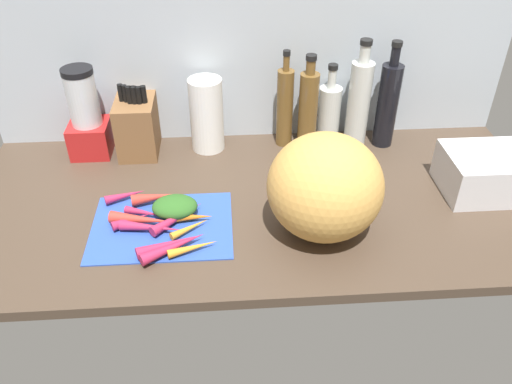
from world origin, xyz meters
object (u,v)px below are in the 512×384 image
(bottle_3, at_px, (359,103))
(carrot_7, at_px, (151,227))
(carrot_1, at_px, (178,217))
(carrot_0, at_px, (193,248))
(carrot_4, at_px, (194,217))
(carrot_11, at_px, (155,197))
(carrot_9, at_px, (168,245))
(dish_rack, at_px, (486,173))
(cutting_board, at_px, (162,226))
(carrot_5, at_px, (125,195))
(winter_squash, at_px, (325,187))
(bottle_1, at_px, (308,109))
(carrot_8, at_px, (142,220))
(bottle_4, at_px, (387,104))
(carrot_3, at_px, (190,228))
(carrot_6, at_px, (145,213))
(carrot_2, at_px, (174,247))
(bottle_2, at_px, (329,112))
(blender_appliance, at_px, (87,118))
(bottle_0, at_px, (285,107))
(knife_block, at_px, (137,126))
(carrot_10, at_px, (131,220))
(paper_towel_roll, at_px, (207,115))

(bottle_3, bearing_deg, carrot_7, -146.32)
(carrot_1, bearing_deg, carrot_0, -70.11)
(carrot_0, relative_size, carrot_1, 0.76)
(carrot_1, bearing_deg, carrot_4, 0.73)
(carrot_11, bearing_deg, bottle_3, 24.82)
(carrot_9, relative_size, carrot_11, 1.23)
(dish_rack, bearing_deg, carrot_11, -179.74)
(cutting_board, bearing_deg, carrot_5, 131.96)
(winter_squash, distance_m, bottle_1, 0.44)
(carrot_7, bearing_deg, carrot_8, 128.76)
(carrot_0, bearing_deg, bottle_4, 39.30)
(carrot_4, bearing_deg, carrot_8, -176.95)
(carrot_0, bearing_deg, carrot_11, 117.81)
(carrot_1, distance_m, carrot_9, 0.11)
(carrot_3, height_order, carrot_9, carrot_9)
(carrot_6, relative_size, dish_rack, 0.47)
(carrot_7, height_order, bottle_1, bottle_1)
(carrot_3, bearing_deg, carrot_2, -115.80)
(carrot_5, distance_m, bottle_4, 0.88)
(carrot_7, distance_m, bottle_2, 0.73)
(bottle_1, bearing_deg, cutting_board, -138.42)
(carrot_5, distance_m, carrot_9, 0.26)
(bottle_2, bearing_deg, carrot_1, -138.81)
(carrot_2, distance_m, blender_appliance, 0.61)
(winter_squash, bearing_deg, blender_appliance, 147.01)
(winter_squash, bearing_deg, carrot_0, -167.93)
(bottle_0, bearing_deg, bottle_4, -3.97)
(winter_squash, xyz_separation_m, bottle_2, (0.10, 0.48, -0.04))
(knife_block, height_order, bottle_4, bottle_4)
(carrot_9, bearing_deg, carrot_11, 103.81)
(carrot_6, height_order, carrot_10, carrot_10)
(carrot_8, relative_size, blender_appliance, 0.61)
(knife_block, distance_m, bottle_1, 0.56)
(bottle_2, bearing_deg, carrot_2, -131.92)
(carrot_8, bearing_deg, carrot_4, 3.05)
(bottle_2, bearing_deg, blender_appliance, -177.69)
(carrot_7, distance_m, carrot_8, 0.04)
(carrot_4, relative_size, carrot_6, 0.88)
(carrot_10, bearing_deg, carrot_6, 45.31)
(carrot_4, distance_m, dish_rack, 0.86)
(carrot_3, distance_m, paper_towel_roll, 0.46)
(carrot_2, height_order, carrot_10, carrot_2)
(knife_block, relative_size, bottle_3, 0.65)
(bottle_2, distance_m, dish_rack, 0.53)
(carrot_4, bearing_deg, carrot_9, -119.23)
(carrot_3, xyz_separation_m, carrot_9, (-0.05, -0.07, 0.01))
(carrot_4, bearing_deg, carrot_5, 150.52)
(bottle_3, bearing_deg, bottle_0, 174.73)
(cutting_board, xyz_separation_m, winter_squash, (0.43, -0.04, 0.14))
(carrot_4, xyz_separation_m, paper_towel_roll, (0.04, 0.40, 0.10))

